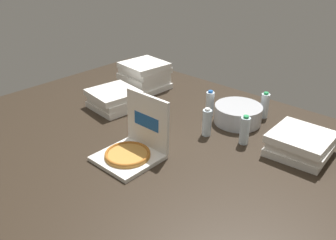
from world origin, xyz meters
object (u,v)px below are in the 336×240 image
object	(u,v)px
pizza_stack_left_mid	(145,76)
pizza_stack_left_near	(301,144)
water_bottle_1	(210,104)
water_bottle_3	(245,130)
open_pizza_box	(134,145)
water_bottle_0	(207,122)
pizza_stack_right_near	(115,99)
ice_bucket	(238,114)
water_bottle_2	(265,105)

from	to	relation	value
pizza_stack_left_mid	pizza_stack_left_near	bearing A→B (deg)	-4.66
water_bottle_1	water_bottle_3	world-z (taller)	same
open_pizza_box	water_bottle_0	world-z (taller)	open_pizza_box
pizza_stack_left_near	water_bottle_0	size ratio (longest dim) A/B	1.91
open_pizza_box	pizza_stack_left_mid	world-z (taller)	open_pizza_box
open_pizza_box	pizza_stack_right_near	size ratio (longest dim) A/B	0.91
pizza_stack_left_mid	water_bottle_3	distance (m)	1.25
pizza_stack_left_mid	water_bottle_1	world-z (taller)	pizza_stack_left_mid
ice_bucket	water_bottle_1	distance (m)	0.24
pizza_stack_right_near	pizza_stack_left_mid	bearing A→B (deg)	104.85
ice_bucket	water_bottle_0	xyz separation A→B (m)	(-0.06, -0.32, 0.03)
pizza_stack_right_near	pizza_stack_left_mid	xyz separation A→B (m)	(-0.12, 0.46, 0.05)
water_bottle_1	water_bottle_2	xyz separation A→B (m)	(0.33, 0.26, 0.00)
pizza_stack_right_near	ice_bucket	distance (m)	1.00
ice_bucket	water_bottle_2	xyz separation A→B (m)	(0.10, 0.22, 0.03)
pizza_stack_left_mid	ice_bucket	world-z (taller)	pizza_stack_left_mid
pizza_stack_left_mid	water_bottle_3	bearing A→B (deg)	-11.80
pizza_stack_right_near	pizza_stack_left_near	world-z (taller)	same
pizza_stack_right_near	pizza_stack_left_near	xyz separation A→B (m)	(1.44, 0.33, 0.00)
water_bottle_2	pizza_stack_left_near	bearing A→B (deg)	-36.69
open_pizza_box	water_bottle_1	world-z (taller)	open_pizza_box
open_pizza_box	water_bottle_1	xyz separation A→B (m)	(-0.00, 0.81, 0.02)
pizza_stack_left_near	water_bottle_3	distance (m)	0.36
pizza_stack_right_near	pizza_stack_left_mid	size ratio (longest dim) A/B	1.05
open_pizza_box	pizza_stack_right_near	distance (m)	0.78
ice_bucket	water_bottle_0	bearing A→B (deg)	-100.41
pizza_stack_left_mid	water_bottle_3	world-z (taller)	pizza_stack_left_mid
water_bottle_0	water_bottle_1	bearing A→B (deg)	122.27
water_bottle_3	water_bottle_1	bearing A→B (deg)	155.52
pizza_stack_right_near	pizza_stack_left_near	size ratio (longest dim) A/B	1.06
ice_bucket	pizza_stack_right_near	bearing A→B (deg)	-153.66
water_bottle_3	water_bottle_2	bearing A→B (deg)	102.16
pizza_stack_left_mid	pizza_stack_left_near	distance (m)	1.57
water_bottle_2	water_bottle_1	bearing A→B (deg)	-142.25
ice_bucket	water_bottle_3	distance (m)	0.31
ice_bucket	water_bottle_1	bearing A→B (deg)	-169.75
water_bottle_1	water_bottle_2	size ratio (longest dim) A/B	1.00
ice_bucket	water_bottle_2	world-z (taller)	water_bottle_2
pizza_stack_right_near	water_bottle_0	xyz separation A→B (m)	(0.84, 0.13, 0.02)
water_bottle_3	water_bottle_0	bearing A→B (deg)	-163.10
pizza_stack_right_near	water_bottle_0	world-z (taller)	water_bottle_0
pizza_stack_left_mid	water_bottle_1	bearing A→B (deg)	-4.25
water_bottle_0	water_bottle_3	world-z (taller)	same
pizza_stack_left_near	water_bottle_3	xyz separation A→B (m)	(-0.34, -0.13, 0.02)
ice_bucket	water_bottle_2	bearing A→B (deg)	64.81
water_bottle_0	water_bottle_3	size ratio (longest dim) A/B	1.00
pizza_stack_right_near	water_bottle_1	distance (m)	0.78
pizza_stack_left_mid	pizza_stack_left_near	xyz separation A→B (m)	(1.56, -0.13, -0.05)
pizza_stack_left_near	ice_bucket	xyz separation A→B (m)	(-0.54, 0.11, -0.01)
pizza_stack_left_mid	water_bottle_1	size ratio (longest dim) A/B	1.92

